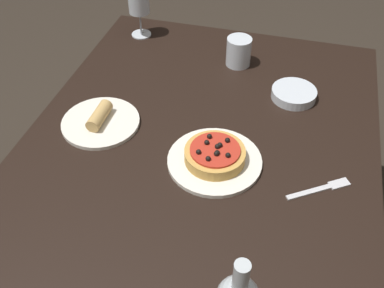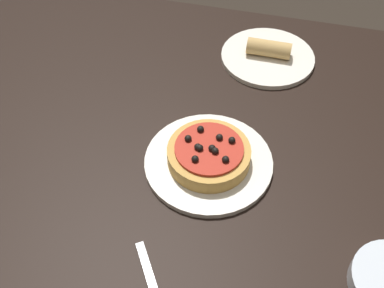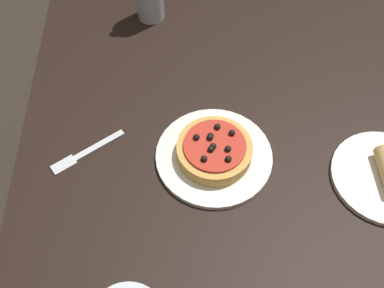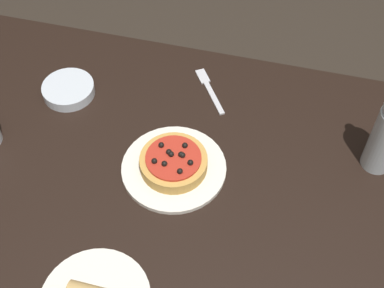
{
  "view_description": "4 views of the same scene",
  "coord_description": "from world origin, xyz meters",
  "px_view_note": "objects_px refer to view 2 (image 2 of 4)",
  "views": [
    {
      "loc": [
        -0.83,
        -0.22,
        1.58
      ],
      "look_at": [
        -0.03,
        -0.01,
        0.8
      ],
      "focal_mm": 42.0,
      "sensor_mm": 36.0,
      "label": 1
    },
    {
      "loc": [
        0.11,
        -0.61,
        1.41
      ],
      "look_at": [
        -0.03,
        -0.07,
        0.77
      ],
      "focal_mm": 42.0,
      "sensor_mm": 36.0,
      "label": 2
    },
    {
      "loc": [
        0.53,
        -0.13,
        1.54
      ],
      "look_at": [
        0.0,
        -0.11,
        0.77
      ],
      "focal_mm": 42.0,
      "sensor_mm": 36.0,
      "label": 3
    },
    {
      "loc": [
        -0.23,
        0.66,
        1.77
      ],
      "look_at": [
        -0.04,
        -0.09,
        0.78
      ],
      "focal_mm": 50.0,
      "sensor_mm": 36.0,
      "label": 4
    }
  ],
  "objects_px": {
    "pizza": "(210,154)",
    "side_plate": "(268,55)",
    "dining_table": "(214,165)",
    "dinner_plate": "(209,162)"
  },
  "relations": [
    {
      "from": "pizza",
      "to": "side_plate",
      "type": "bearing_deg",
      "value": 79.76
    },
    {
      "from": "pizza",
      "to": "side_plate",
      "type": "relative_size",
      "value": 0.71
    },
    {
      "from": "pizza",
      "to": "dining_table",
      "type": "bearing_deg",
      "value": 91.53
    },
    {
      "from": "dinner_plate",
      "to": "side_plate",
      "type": "xyz_separation_m",
      "value": [
        0.06,
        0.36,
        0.01
      ]
    },
    {
      "from": "dinner_plate",
      "to": "pizza",
      "type": "distance_m",
      "value": 0.03
    },
    {
      "from": "dinner_plate",
      "to": "side_plate",
      "type": "relative_size",
      "value": 1.11
    },
    {
      "from": "dining_table",
      "to": "dinner_plate",
      "type": "distance_m",
      "value": 0.1
    },
    {
      "from": "side_plate",
      "to": "dinner_plate",
      "type": "bearing_deg",
      "value": -100.23
    },
    {
      "from": "dining_table",
      "to": "dinner_plate",
      "type": "bearing_deg",
      "value": -88.39
    },
    {
      "from": "dining_table",
      "to": "side_plate",
      "type": "xyz_separation_m",
      "value": [
        0.07,
        0.3,
        0.09
      ]
    }
  ]
}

